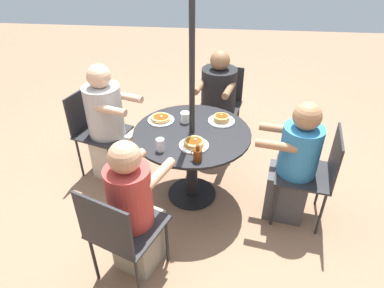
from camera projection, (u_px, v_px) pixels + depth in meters
name	position (u px, v px, depth m)	size (l,w,h in m)	color
ground_plane	(192.00, 194.00, 3.42)	(12.00, 12.00, 0.00)	#8C664C
patio_table	(192.00, 146.00, 3.10)	(1.04, 1.04, 0.73)	black
umbrella_pole	(192.00, 104.00, 2.86)	(0.05, 0.05, 2.01)	black
patio_chair_north	(95.00, 126.00, 3.48)	(0.57, 0.57, 0.90)	#232326
diner_north	(109.00, 128.00, 3.41)	(0.56, 0.48, 1.21)	beige
patio_chair_east	(120.00, 230.00, 2.33)	(0.59, 0.59, 0.90)	#232326
diner_east	(134.00, 213.00, 2.45)	(0.46, 0.56, 1.16)	gray
patio_chair_south	(314.00, 170.00, 2.88)	(0.53, 0.53, 0.90)	#232326
diner_south	(293.00, 167.00, 2.92)	(0.55, 0.41, 1.14)	#3D3D42
patio_chair_west	(221.00, 100.00, 3.97)	(0.54, 0.54, 0.90)	#232326
diner_west	(217.00, 107.00, 3.83)	(0.47, 0.59, 1.16)	slate
pancake_plate_a	(194.00, 144.00, 2.81)	(0.25, 0.25, 0.07)	white
pancake_plate_b	(161.00, 119.00, 3.16)	(0.25, 0.25, 0.06)	white
pancake_plate_c	(221.00, 119.00, 3.15)	(0.25, 0.25, 0.08)	white
syrup_bottle	(198.00, 154.00, 2.64)	(0.09, 0.07, 0.14)	#602D0F
coffee_cup	(185.00, 117.00, 3.13)	(0.09, 0.09, 0.10)	white
drinking_glass_a	(160.00, 145.00, 2.75)	(0.07, 0.07, 0.11)	silver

